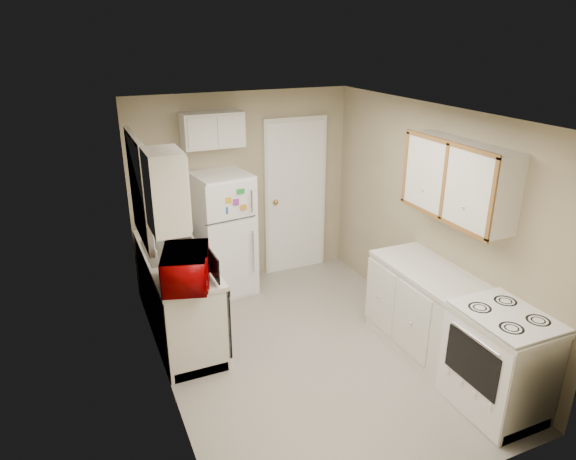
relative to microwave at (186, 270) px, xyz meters
name	(u,v)px	position (x,y,z in m)	size (l,w,h in m)	color
floor	(308,351)	(1.13, -0.20, -1.05)	(3.80, 3.80, 0.00)	#B5B0A7
ceiling	(311,114)	(1.13, -0.20, 1.35)	(3.80, 3.80, 0.00)	white
wall_left	(159,269)	(-0.27, -0.20, 0.15)	(3.80, 3.80, 0.00)	tan
wall_right	(430,222)	(2.53, -0.20, 0.15)	(3.80, 3.80, 0.00)	tan
wall_back	(243,189)	(1.13, 1.70, 0.15)	(2.80, 2.80, 0.00)	tan
wall_front	(442,351)	(1.13, -2.10, 0.15)	(2.80, 2.80, 0.00)	tan
left_counter	(178,294)	(0.03, 0.70, -0.60)	(0.60, 1.80, 0.90)	silver
dishwasher	(221,311)	(0.32, 0.10, -0.56)	(0.03, 0.58, 0.72)	black
sink	(172,253)	(0.03, 0.85, -0.19)	(0.54, 0.74, 0.16)	gray
microwave	(186,270)	(0.00, 0.00, 0.00)	(0.33, 0.59, 0.40)	#950002
soap_bottle	(158,228)	(-0.02, 1.30, -0.05)	(0.09, 0.09, 0.19)	silver
window_blinds	(140,189)	(-0.23, 0.85, 0.55)	(0.10, 0.98, 1.08)	silver
upper_cabinet_left	(166,191)	(-0.12, 0.02, 0.75)	(0.30, 0.45, 0.70)	silver
refrigerator	(224,234)	(0.77, 1.40, -0.29)	(0.62, 0.60, 1.51)	white
cabinet_over_fridge	(212,130)	(0.73, 1.55, 0.95)	(0.70, 0.30, 0.40)	silver
interior_door	(295,197)	(1.83, 1.66, -0.03)	(0.86, 0.06, 2.08)	white
right_counter	(450,328)	(2.23, -1.00, -0.60)	(0.60, 2.00, 0.90)	silver
stove	(500,361)	(2.25, -1.60, -0.58)	(0.62, 0.77, 0.94)	white
upper_cabinet_right	(459,180)	(2.38, -0.70, 0.75)	(0.30, 1.20, 0.70)	silver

